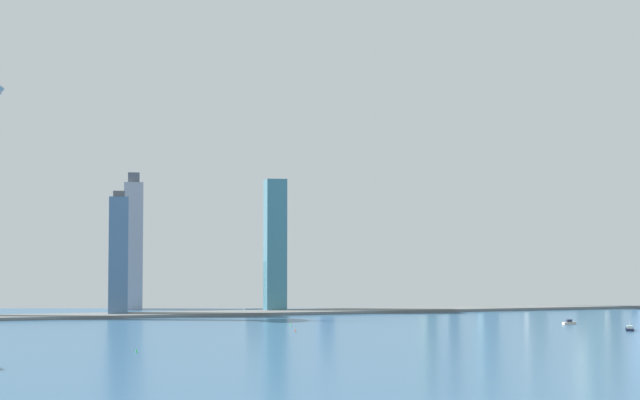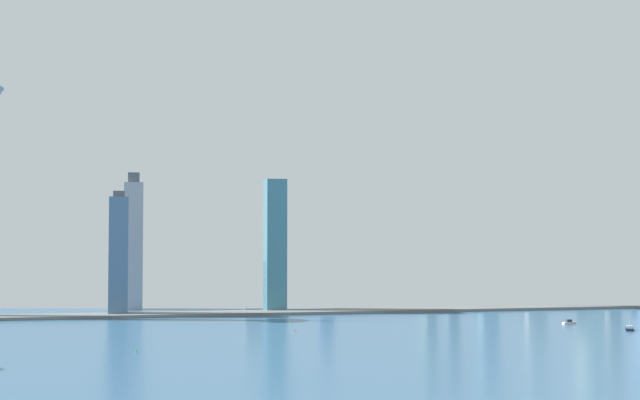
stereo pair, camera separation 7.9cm
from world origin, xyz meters
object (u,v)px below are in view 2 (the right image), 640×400
object	(u,v)px
boat_3	(569,323)
channel_buoy_2	(291,324)
skyscraper_4	(256,284)
channel_buoy_1	(296,330)
skyscraper_5	(326,278)
boat_5	(630,329)
skyscraper_0	(275,246)
skyscraper_2	(428,241)
channel_buoy_0	(136,350)
airplane	(457,178)
skyscraper_7	(611,251)
skyscraper_1	(133,244)
skyscraper_6	(487,253)
skyscraper_8	(534,259)
skyscraper_11	(118,255)
skyscraper_3	(590,230)
skyscraper_10	(452,240)

from	to	relation	value
boat_3	channel_buoy_2	size ratio (longest dim) A/B	8.32
skyscraper_4	channel_buoy_1	distance (m)	266.08
skyscraper_5	boat_5	bearing A→B (deg)	-60.44
skyscraper_0	skyscraper_2	xyz separation A→B (m)	(189.86, 49.10, 4.03)
skyscraper_0	channel_buoy_0	world-z (taller)	skyscraper_0
skyscraper_0	skyscraper_2	world-z (taller)	skyscraper_2
airplane	skyscraper_7	bearing A→B (deg)	-88.24
skyscraper_2	boat_5	xyz separation A→B (m)	(74.64, -302.58, -73.44)
skyscraper_1	skyscraper_6	bearing A→B (deg)	-8.55
skyscraper_8	skyscraper_11	world-z (taller)	skyscraper_11
skyscraper_1	skyscraper_5	distance (m)	226.81
skyscraper_8	channel_buoy_2	world-z (taller)	skyscraper_8
skyscraper_5	skyscraper_11	bearing A→B (deg)	-158.25
skyscraper_3	boat_3	world-z (taller)	skyscraper_3
skyscraper_10	boat_5	xyz separation A→B (m)	(34.33, -330.69, -74.48)
skyscraper_1	skyscraper_7	distance (m)	569.11
boat_3	channel_buoy_2	distance (m)	255.30
skyscraper_10	channel_buoy_2	bearing A→B (deg)	-137.23
skyscraper_7	channel_buoy_1	xyz separation A→B (m)	(-435.91, -236.06, -61.69)
skyscraper_11	skyscraper_8	bearing A→B (deg)	6.57
skyscraper_1	skyscraper_11	distance (m)	87.01
skyscraper_7	skyscraper_3	bearing A→B (deg)	-137.10
boat_5	channel_buoy_1	world-z (taller)	boat_5
skyscraper_8	airplane	distance (m)	145.86
channel_buoy_2	skyscraper_5	bearing A→B (deg)	69.46
skyscraper_0	boat_5	world-z (taller)	skyscraper_0
airplane	skyscraper_3	bearing A→B (deg)	-106.31
boat_5	channel_buoy_1	distance (m)	285.90
skyscraper_5	skyscraper_8	size ratio (longest dim) A/B	0.69
channel_buoy_2	channel_buoy_1	bearing A→B (deg)	-96.40
skyscraper_3	skyscraper_4	xyz separation A→B (m)	(-371.72, 82.97, -61.75)
skyscraper_8	boat_5	distance (m)	305.05
skyscraper_0	boat_5	bearing A→B (deg)	-43.78
skyscraper_2	skyscraper_11	bearing A→B (deg)	-169.89
skyscraper_5	skyscraper_7	distance (m)	349.27
skyscraper_10	boat_5	size ratio (longest dim) A/B	9.23
skyscraper_2	skyscraper_7	bearing A→B (deg)	-2.91
skyscraper_8	channel_buoy_2	xyz separation A→B (m)	(-330.69, -186.78, -53.02)
skyscraper_4	skyscraper_10	distance (m)	245.73
skyscraper_5	channel_buoy_0	size ratio (longest dim) A/B	25.36
skyscraper_5	skyscraper_1	bearing A→B (deg)	-177.35
skyscraper_0	channel_buoy_2	bearing A→B (deg)	-93.98
skyscraper_6	skyscraper_8	distance (m)	79.16
skyscraper_8	skyscraper_5	bearing A→B (deg)	170.89
skyscraper_1	skyscraper_3	xyz separation A→B (m)	(509.72, -87.67, 15.56)
skyscraper_1	airplane	distance (m)	372.73
boat_3	skyscraper_8	bearing A→B (deg)	59.68
skyscraper_3	channel_buoy_2	distance (m)	402.64
boat_3	skyscraper_3	bearing A→B (deg)	43.94
skyscraper_4	skyscraper_5	xyz separation A→B (m)	(84.92, 15.00, 5.67)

